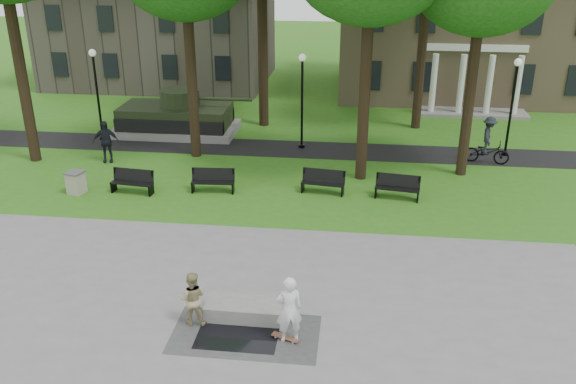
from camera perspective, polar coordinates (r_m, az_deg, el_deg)
name	(u,v)px	position (r m, az deg, el deg)	size (l,w,h in m)	color
ground	(250,270)	(19.93, -3.61, -7.26)	(120.00, 120.00, 0.00)	#316116
plaza	(215,371)	(15.91, -6.88, -16.28)	(22.00, 16.00, 0.02)	gray
footpath	(291,149)	(30.77, 0.30, 4.05)	(44.00, 2.60, 0.01)	black
building_right	(463,25)	(43.79, 16.07, 14.77)	(17.00, 12.00, 8.60)	#9E8460
building_left	(162,30)	(46.12, -11.73, 14.62)	(15.00, 10.00, 7.20)	#4C443D
lamp_left	(97,88)	(32.87, -17.47, 9.30)	(0.36, 0.36, 4.73)	black
lamp_mid	(302,94)	(30.21, 1.33, 9.20)	(0.36, 0.36, 4.73)	black
lamp_right	(513,100)	(30.95, 20.28, 8.12)	(0.36, 0.36, 4.73)	black
tank_monument	(177,117)	(33.66, -10.38, 6.88)	(7.45, 3.40, 2.40)	gray
puddle	(237,338)	(16.89, -4.82, -13.46)	(2.20, 1.20, 0.00)	black
concrete_block	(245,309)	(17.60, -4.07, -10.86)	(2.20, 1.00, 0.45)	gray
skateboard	(285,338)	(16.78, -0.24, -13.50)	(0.78, 0.20, 0.07)	brown
skateboarder	(289,310)	(16.21, 0.10, -10.94)	(0.71, 0.46, 1.93)	silver
friend_watching	(192,298)	(17.17, -8.95, -9.81)	(0.77, 0.60, 1.59)	tan
pedestrian_walker	(106,142)	(29.98, -16.69, 4.55)	(1.18, 0.49, 2.01)	black
cyclist	(488,144)	(30.08, 18.18, 4.25)	(2.16, 1.27, 2.25)	black
park_bench_0	(132,181)	(26.22, -14.36, 1.03)	(1.84, 0.72, 1.00)	black
park_bench_1	(213,180)	(25.68, -7.02, 1.14)	(1.83, 0.64, 1.00)	black
park_bench_2	(323,181)	(25.41, 3.29, 1.04)	(1.84, 0.76, 1.00)	black
park_bench_3	(397,186)	(25.23, 10.18, 0.53)	(1.85, 0.78, 1.00)	black
trash_bin	(76,182)	(26.82, -19.23, 0.85)	(0.81, 0.81, 0.96)	#A8A18A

